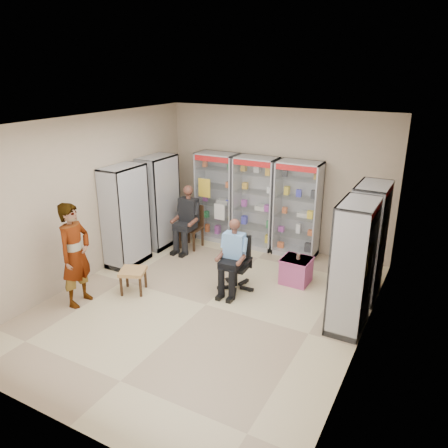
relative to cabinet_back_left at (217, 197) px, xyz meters
The scene contains 18 objects.
floor 3.18m from the cabinet_back_left, 64.54° to the right, with size 6.00×6.00×0.00m, color #C6B589.
room_shell 3.18m from the cabinet_back_left, 64.54° to the right, with size 5.02×6.02×3.01m.
cabinet_back_left is the anchor object (origin of this frame).
cabinet_back_mid 0.95m from the cabinet_back_left, ahead, with size 0.90×0.50×2.00m, color #9FA2A6.
cabinet_back_right 1.90m from the cabinet_back_left, ahead, with size 0.90×0.50×2.00m, color silver.
cabinet_right_far 3.71m from the cabinet_back_left, 17.75° to the right, with size 0.50×0.90×2.00m, color #ABAEB3.
cabinet_right_near 4.18m from the cabinet_back_left, 32.28° to the right, with size 0.50×0.90×2.00m, color silver.
cabinet_left_far 1.32m from the cabinet_back_left, 135.00° to the right, with size 0.50×0.90×2.00m, color #A2A6A9.
cabinet_left_near 2.23m from the cabinet_back_left, 114.61° to the right, with size 0.50×0.90×2.00m, color #9EA1A5.
wooden_chair 0.94m from the cabinet_back_left, 108.90° to the right, with size 0.42×0.42×0.94m, color black.
seated_customer 0.88m from the cabinet_back_left, 107.77° to the right, with size 0.44×0.60×1.34m, color black, non-canonical shape.
office_chair 2.52m from the cabinet_back_left, 53.12° to the right, with size 0.54×0.54×0.99m, color black.
seated_shopkeeper 2.54m from the cabinet_back_left, 53.80° to the right, with size 0.42×0.58×1.26m, color #64A2C6, non-canonical shape.
pink_trunk 2.76m from the cabinet_back_left, 27.71° to the right, with size 0.50×0.48×0.48m, color #BC4B96.
tea_glass 2.73m from the cabinet_back_left, 27.53° to the right, with size 0.07×0.07×0.10m, color #572507.
woven_stool_a 3.49m from the cabinet_back_left, 19.76° to the right, with size 0.41×0.41×0.41m, color olive.
woven_stool_b 3.04m from the cabinet_back_left, 91.20° to the right, with size 0.43×0.43×0.43m, color #B4854C.
standing_man 3.71m from the cabinet_back_left, 99.55° to the right, with size 0.64×0.42×1.77m, color gray.
Camera 1 is at (3.32, -5.53, 3.79)m, focal length 35.00 mm.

